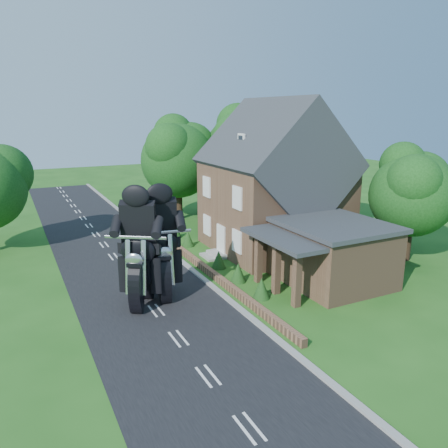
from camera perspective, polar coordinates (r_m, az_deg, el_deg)
name	(u,v)px	position (r m, az deg, el deg)	size (l,w,h in m)	color
ground	(156,311)	(21.63, -8.86, -11.14)	(120.00, 120.00, 0.00)	#1F5217
road	(156,311)	(21.63, -8.86, -11.11)	(7.00, 80.00, 0.02)	black
kerb	(224,296)	(22.84, -0.01, -9.35)	(0.30, 80.00, 0.12)	gray
garden_wall	(197,262)	(27.27, -3.51, -5.02)	(0.30, 22.00, 0.40)	brown
house	(274,187)	(29.94, 6.59, 4.86)	(9.54, 8.64, 10.24)	brown
annex	(331,252)	(24.88, 13.77, -3.55)	(7.05, 5.94, 3.44)	brown
tree_annex_side	(415,187)	(29.93, 23.72, 4.41)	(5.64, 5.20, 7.48)	black
tree_house_right	(322,165)	(35.53, 12.72, 7.49)	(6.51, 6.00, 8.40)	black
tree_behind_house	(248,146)	(40.22, 3.15, 10.08)	(7.81, 7.20, 10.08)	black
tree_behind_left	(182,154)	(38.57, -5.49, 9.11)	(6.94, 6.40, 9.16)	black
shrub_a	(262,288)	(22.59, 4.92, -8.34)	(0.90, 0.90, 1.10)	#153A12
shrub_b	(238,272)	(24.60, 1.87, -6.34)	(0.90, 0.90, 1.10)	#153A12
shrub_c	(219,259)	(26.69, -0.69, -4.64)	(0.90, 0.90, 1.10)	#153A12
shrub_d	(188,239)	(31.05, -4.74, -1.93)	(0.90, 0.90, 1.10)	#153A12
shrub_e	(176,230)	(33.30, -6.35, -0.84)	(0.90, 0.90, 1.10)	#153A12
shrub_f	(165,223)	(35.58, -7.76, 0.11)	(0.90, 0.90, 1.10)	#153A12
motorcycle_lead	(162,281)	(22.67, -8.10, -7.41)	(0.49, 1.92, 1.79)	black
motorcycle_follow	(142,289)	(21.84, -10.71, -8.35)	(0.49, 1.95, 1.82)	black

